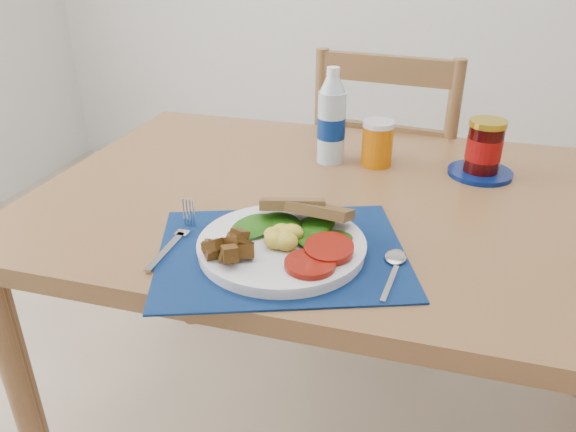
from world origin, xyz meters
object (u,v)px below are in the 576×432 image
object	(u,v)px
breakfast_plate	(278,242)
juice_glass	(377,145)
water_bottle	(331,121)
jam_on_saucer	(484,151)
chair_far	(387,168)

from	to	relation	value
breakfast_plate	juice_glass	xyz separation A→B (m)	(0.11, 0.47, 0.03)
water_bottle	jam_on_saucer	size ratio (longest dim) A/B	1.57
juice_glass	jam_on_saucer	bearing A→B (deg)	0.55
water_bottle	jam_on_saucer	world-z (taller)	water_bottle
juice_glass	chair_far	bearing A→B (deg)	91.03
chair_far	jam_on_saucer	distance (m)	0.51
chair_far	water_bottle	xyz separation A→B (m)	(-0.10, -0.40, 0.26)
juice_glass	jam_on_saucer	world-z (taller)	jam_on_saucer
water_bottle	jam_on_saucer	bearing A→B (deg)	1.67
chair_far	water_bottle	distance (m)	0.49
chair_far	juice_glass	distance (m)	0.45
water_bottle	breakfast_plate	bearing A→B (deg)	-89.26
breakfast_plate	jam_on_saucer	bearing A→B (deg)	47.30
chair_far	juice_glass	world-z (taller)	chair_far
chair_far	breakfast_plate	bearing A→B (deg)	89.54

